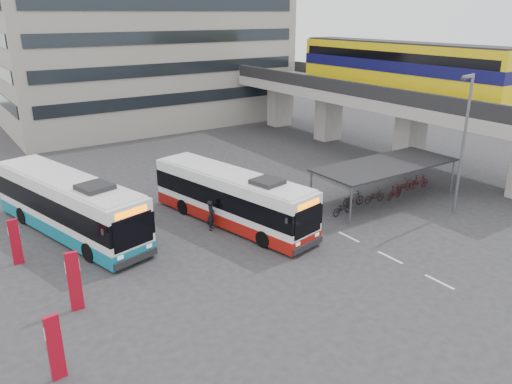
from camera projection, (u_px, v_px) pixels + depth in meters
ground at (315, 248)px, 26.65m from camera, size 120.00×120.00×0.00m
viaduct at (387, 83)px, 42.07m from camera, size 8.00×32.00×9.68m
bike_shelter at (384, 180)px, 32.97m from camera, size 10.00×4.00×2.54m
office_block at (144, 6)px, 53.60m from camera, size 30.00×15.00×25.00m
road_markings at (390, 257)px, 25.64m from camera, size 0.15×7.60×0.01m
bus_main at (232, 198)px, 29.37m from camera, size 4.78×11.67×3.37m
bus_teal at (69, 205)px, 27.96m from camera, size 5.60×12.44×3.60m
pedestrian at (211, 215)px, 28.65m from camera, size 0.76×0.77×1.78m
lamp_post at (463, 137)px, 29.60m from camera, size 1.50×0.43×8.59m
sign_totem_south at (55, 347)px, 16.76m from camera, size 0.54×0.21×2.49m
sign_totem_mid at (74, 280)px, 20.72m from camera, size 0.58×0.23×2.68m
sign_totem_north at (15, 241)px, 24.60m from camera, size 0.52×0.16×2.39m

